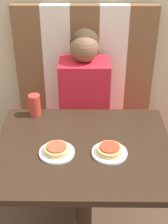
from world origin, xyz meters
name	(u,v)px	position (x,y,z in m)	size (l,w,h in m)	color
booth_seat	(84,146)	(0.00, 0.68, 0.23)	(1.01, 0.49, 0.47)	maroon
booth_backrest	(85,60)	(0.00, 0.88, 0.87)	(1.01, 0.08, 0.80)	brown
dining_table	(83,162)	(0.00, 0.00, 0.65)	(0.92, 0.74, 0.75)	black
person	(85,81)	(0.00, 0.68, 0.80)	(0.35, 0.25, 0.69)	red
plate_left	(57,152)	(-0.13, -0.06, 0.76)	(0.18, 0.18, 0.01)	white
plate_right	(109,153)	(0.13, -0.06, 0.76)	(0.18, 0.18, 0.01)	white
pizza_left	(57,149)	(-0.13, -0.06, 0.78)	(0.13, 0.13, 0.03)	tan
pizza_right	(110,149)	(0.13, -0.06, 0.78)	(0.13, 0.13, 0.03)	tan
drinking_cup	(35,105)	(-0.29, 0.30, 0.82)	(0.07, 0.07, 0.13)	#B23328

